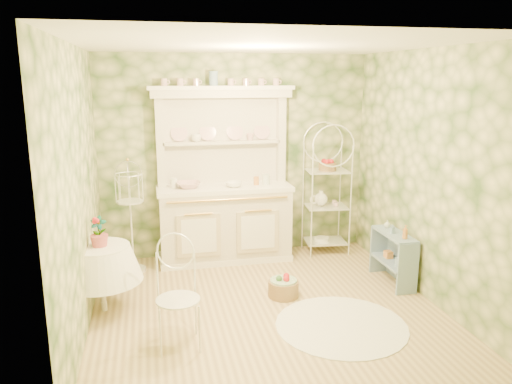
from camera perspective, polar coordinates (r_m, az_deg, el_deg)
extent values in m
plane|color=tan|center=(5.47, 1.14, -13.01)|extent=(3.60, 3.60, 0.00)
plane|color=white|center=(4.92, 1.28, 16.52)|extent=(3.60, 3.60, 0.00)
plane|color=beige|center=(4.94, -19.57, -0.01)|extent=(3.60, 3.60, 0.00)
plane|color=beige|center=(5.71, 19.08, 1.71)|extent=(3.60, 3.60, 0.00)
plane|color=beige|center=(6.76, -2.34, 4.08)|extent=(3.60, 3.60, 0.00)
plane|color=beige|center=(3.36, 8.37, -5.33)|extent=(3.60, 3.60, 0.00)
cube|color=silver|center=(6.49, -3.63, 1.86)|extent=(1.87, 0.61, 2.29)
cube|color=white|center=(6.89, 8.10, 0.82)|extent=(0.64, 0.49, 1.92)
cube|color=#7A96B5|center=(6.18, 15.38, -7.36)|extent=(0.26, 0.69, 0.59)
cylinder|color=white|center=(5.48, -17.16, -9.38)|extent=(0.82, 0.82, 0.73)
cube|color=white|center=(4.61, -8.92, -11.63)|extent=(0.56, 0.56, 0.98)
cube|color=white|center=(6.35, -14.12, -2.74)|extent=(0.35, 0.35, 1.44)
cylinder|color=#95734A|center=(5.67, 3.15, -10.71)|extent=(0.47, 0.47, 0.24)
cylinder|color=white|center=(5.17, 9.71, -14.77)|extent=(1.63, 1.63, 0.01)
imported|color=white|center=(6.46, -7.72, 0.55)|extent=(0.32, 0.32, 0.08)
imported|color=white|center=(6.46, -2.55, 0.65)|extent=(0.22, 0.22, 0.07)
imported|color=white|center=(6.53, -6.86, 5.99)|extent=(0.16, 0.16, 0.10)
imported|color=white|center=(6.64, -0.66, 6.20)|extent=(0.11, 0.11, 0.09)
imported|color=#3F7238|center=(5.33, -17.51, -4.51)|extent=(0.18, 0.14, 0.31)
imported|color=#C77D36|center=(5.88, 16.68, -4.52)|extent=(0.08, 0.08, 0.16)
imported|color=#7798BA|center=(6.06, 15.33, -4.21)|extent=(0.05, 0.05, 0.10)
imported|color=silver|center=(6.26, 14.77, -3.67)|extent=(0.09, 0.09, 0.10)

